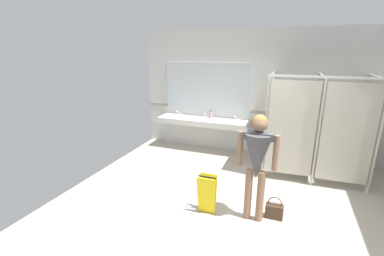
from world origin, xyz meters
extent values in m
cube|color=#B2A899|center=(0.00, 0.00, -0.05)|extent=(6.37, 6.01, 0.10)
cube|color=silver|center=(0.00, 2.77, 1.50)|extent=(6.37, 0.12, 2.99)
cube|color=#9E937F|center=(0.00, 2.70, 1.05)|extent=(6.37, 0.01, 0.06)
cube|color=silver|center=(-1.52, 2.41, 0.76)|extent=(2.33, 0.56, 0.14)
cube|color=silver|center=(-1.52, 2.65, 0.34)|extent=(2.33, 0.08, 0.69)
cube|color=beige|center=(-2.29, 2.38, 0.78)|extent=(0.42, 0.31, 0.11)
cylinder|color=silver|center=(-2.29, 2.60, 0.88)|extent=(0.04, 0.04, 0.11)
cylinder|color=silver|center=(-2.29, 2.54, 0.93)|extent=(0.03, 0.11, 0.03)
sphere|color=silver|center=(-2.22, 2.61, 0.86)|extent=(0.04, 0.04, 0.04)
cube|color=beige|center=(-1.52, 2.38, 0.78)|extent=(0.42, 0.31, 0.11)
cylinder|color=silver|center=(-1.52, 2.60, 0.88)|extent=(0.04, 0.04, 0.11)
cylinder|color=silver|center=(-1.52, 2.54, 0.93)|extent=(0.03, 0.11, 0.03)
sphere|color=silver|center=(-1.45, 2.61, 0.86)|extent=(0.04, 0.04, 0.04)
cube|color=beige|center=(-0.74, 2.38, 0.78)|extent=(0.42, 0.31, 0.11)
cylinder|color=silver|center=(-0.74, 2.60, 0.88)|extent=(0.04, 0.04, 0.11)
cylinder|color=silver|center=(-0.74, 2.54, 0.93)|extent=(0.03, 0.11, 0.03)
sphere|color=silver|center=(-0.67, 2.61, 0.86)|extent=(0.04, 0.04, 0.04)
cube|color=silver|center=(-1.52, 2.70, 1.59)|extent=(2.23, 0.02, 1.23)
cube|color=#B2AD9E|center=(0.11, 2.00, 1.08)|extent=(0.03, 1.37, 1.91)
cylinder|color=silver|center=(0.11, 1.37, 0.06)|extent=(0.05, 0.05, 0.12)
cube|color=#B2AD9E|center=(1.04, 2.00, 1.08)|extent=(0.03, 1.37, 1.91)
cylinder|color=silver|center=(1.04, 1.37, 0.06)|extent=(0.05, 0.05, 0.12)
cube|color=#B2AD9E|center=(1.97, 2.00, 1.08)|extent=(0.03, 1.37, 1.91)
cylinder|color=silver|center=(1.97, 1.37, 0.06)|extent=(0.05, 0.05, 0.12)
cube|color=#B2AD9E|center=(0.58, 1.34, 1.08)|extent=(0.85, 0.08, 1.81)
cube|color=#B2AD9E|center=(1.50, 1.34, 1.08)|extent=(0.85, 0.05, 1.81)
cube|color=#B7BABF|center=(1.04, 1.34, 2.05)|extent=(1.92, 0.04, 0.04)
cylinder|color=#8C664C|center=(0.23, -0.12, 0.40)|extent=(0.11, 0.11, 0.81)
cylinder|color=#8C664C|center=(0.05, -0.12, 0.40)|extent=(0.11, 0.11, 0.81)
cone|color=#47474C|center=(0.14, -0.12, 1.03)|extent=(0.40, 0.40, 0.69)
cube|color=#47474C|center=(0.14, -0.12, 1.35)|extent=(0.44, 0.17, 0.10)
cylinder|color=#8C664C|center=(0.39, -0.12, 1.12)|extent=(0.08, 0.08, 0.51)
cylinder|color=#8C664C|center=(-0.11, -0.12, 1.12)|extent=(0.08, 0.08, 0.51)
sphere|color=#8C664C|center=(0.14, -0.12, 1.52)|extent=(0.22, 0.22, 0.22)
sphere|color=olive|center=(0.14, -0.11, 1.53)|extent=(0.22, 0.22, 0.22)
cube|color=#3F2D1E|center=(0.44, 0.02, 0.11)|extent=(0.26, 0.13, 0.22)
torus|color=#3F2D1E|center=(0.44, 0.02, 0.26)|extent=(0.20, 0.02, 0.20)
cylinder|color=#D899B2|center=(-1.37, 2.57, 0.90)|extent=(0.07, 0.07, 0.16)
cylinder|color=black|center=(-1.37, 2.57, 1.00)|extent=(0.03, 0.03, 0.04)
cylinder|color=white|center=(-2.08, 2.29, 0.87)|extent=(0.07, 0.07, 0.08)
cube|color=yellow|center=(-0.57, -0.26, 0.32)|extent=(0.28, 0.10, 0.63)
cube|color=yellow|center=(-0.57, -0.17, 0.32)|extent=(0.28, 0.10, 0.63)
cylinder|color=black|center=(-0.57, -0.21, 0.62)|extent=(0.28, 0.02, 0.02)
cylinder|color=#B7BABF|center=(-0.84, -0.20, 0.00)|extent=(0.14, 0.14, 0.01)
camera|label=1|loc=(0.49, -3.69, 2.48)|focal=24.46mm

